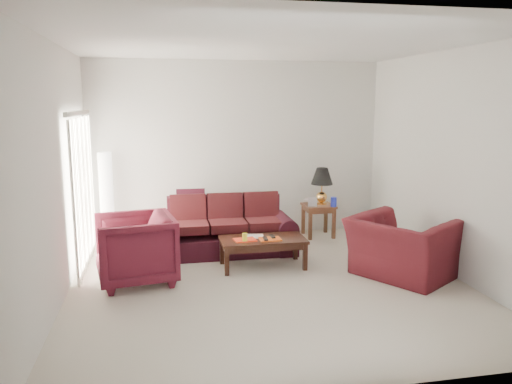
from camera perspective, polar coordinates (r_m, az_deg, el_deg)
floor at (r=6.55m, az=1.46°, el=-10.40°), size 5.00×5.00×0.00m
blinds at (r=7.46m, az=-19.27°, el=0.19°), size 0.10×2.00×2.16m
sofa at (r=7.69m, az=-3.36°, el=-3.93°), size 2.13×1.01×0.85m
throw_pillow at (r=8.10m, az=-7.47°, el=-1.25°), size 0.46×0.24×0.47m
end_table at (r=8.74m, az=7.12°, el=-3.24°), size 0.56×0.56×0.56m
table_lamp at (r=8.68m, az=7.53°, el=0.67°), size 0.48×0.48×0.63m
clock at (r=8.52m, az=6.48°, el=-1.13°), size 0.16×0.09×0.15m
blue_canister at (r=8.54m, az=8.86°, el=-1.13°), size 0.11×0.11×0.16m
picture_frame at (r=8.78m, az=6.20°, el=-0.76°), size 0.20×0.21×0.05m
floor_lamp at (r=8.36m, az=-16.71°, el=-0.77°), size 0.33×0.33×1.54m
armchair_left at (r=6.65m, az=-13.63°, el=-6.33°), size 1.12×1.09×0.89m
armchair_right at (r=6.95m, az=16.33°, el=-6.12°), size 1.57×1.62×0.80m
coffee_table at (r=7.10m, az=0.78°, el=-6.95°), size 1.24×0.69×0.42m
magazine_red at (r=6.94m, az=-1.27°, el=-5.49°), size 0.32×0.25×0.02m
magazine_white at (r=7.12m, az=-0.19°, el=-5.09°), size 0.28×0.23×0.01m
magazine_orange at (r=6.98m, az=1.62°, el=-5.40°), size 0.30×0.23×0.02m
remote_a at (r=6.93m, az=1.08°, el=-5.34°), size 0.06×0.18×0.02m
remote_b at (r=7.05m, az=1.88°, el=-5.07°), size 0.05×0.17×0.02m
yellow_glass at (r=6.85m, az=-1.29°, el=-5.23°), size 0.09×0.09×0.12m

